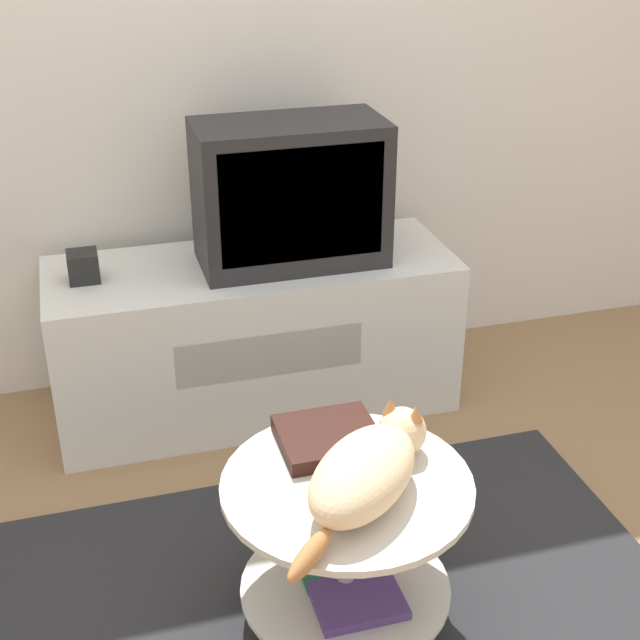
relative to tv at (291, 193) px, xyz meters
name	(u,v)px	position (x,y,z in m)	size (l,w,h in m)	color
ground_plane	(338,612)	(-0.15, -1.02, -0.77)	(12.00, 12.00, 0.00)	#93704C
wall_back	(216,4)	(-0.15, 0.35, 0.53)	(8.00, 0.05, 2.60)	silver
rug	(338,609)	(-0.15, -1.02, -0.76)	(1.74, 1.15, 0.02)	#28282B
tv_stand	(254,335)	(-0.13, 0.02, -0.50)	(1.34, 0.50, 0.54)	silver
tv	(291,193)	(0.00, 0.00, 0.00)	(0.60, 0.31, 0.46)	#232326
speaker	(83,266)	(-0.66, 0.03, -0.18)	(0.09, 0.09, 0.09)	black
coffee_table	(347,538)	(-0.14, -1.06, -0.50)	(0.59, 0.59, 0.42)	#B2B2B7
dvd_box	(329,438)	(-0.14, -0.90, -0.31)	(0.24, 0.22, 0.04)	black
cat	(368,470)	(-0.11, -1.11, -0.26)	(0.45, 0.46, 0.15)	beige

